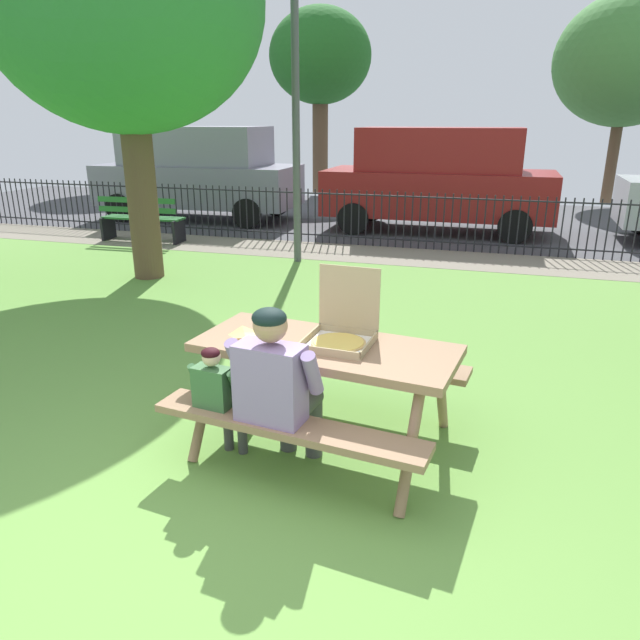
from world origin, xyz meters
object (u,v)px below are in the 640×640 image
at_px(far_tree_left, 138,51).
at_px(child_at_table, 219,394).
at_px(adult_at_table, 278,385).
at_px(parked_car_left, 439,178).
at_px(park_bench_left, 142,220).
at_px(far_tree_center, 627,60).
at_px(lamp_post_walkway, 295,77).
at_px(tree_midground_right, 123,3).
at_px(pizza_slice_on_table, 244,334).
at_px(picnic_table_foreground, 325,367).
at_px(parked_car_far_left, 198,171).
at_px(far_tree_midleft, 320,58).
at_px(pizza_box_open, 342,329).

bearing_deg(far_tree_left, child_at_table, -56.25).
relative_size(adult_at_table, parked_car_left, 0.26).
height_order(park_bench_left, far_tree_center, far_tree_center).
height_order(park_bench_left, far_tree_left, far_tree_left).
relative_size(lamp_post_walkway, tree_midground_right, 0.89).
distance_m(pizza_slice_on_table, park_bench_left, 7.82).
bearing_deg(picnic_table_foreground, park_bench_left, 131.72).
xyz_separation_m(pizza_slice_on_table, parked_car_far_left, (-5.07, 8.87, 0.32)).
height_order(adult_at_table, parked_car_left, parked_car_left).
height_order(adult_at_table, tree_midground_right, tree_midground_right).
bearing_deg(picnic_table_foreground, tree_midground_right, 135.39).
bearing_deg(lamp_post_walkway, parked_car_left, 61.45).
height_order(adult_at_table, far_tree_left, far_tree_left).
distance_m(far_tree_left, far_tree_center, 14.67).
bearing_deg(far_tree_center, adult_at_table, -104.98).
bearing_deg(parked_car_far_left, adult_at_table, -59.49).
bearing_deg(far_tree_midleft, parked_car_left, -53.61).
distance_m(pizza_slice_on_table, child_at_table, 0.53).
xyz_separation_m(tree_midground_right, far_tree_left, (-6.88, 10.92, 0.69)).
height_order(pizza_slice_on_table, lamp_post_walkway, lamp_post_walkway).
xyz_separation_m(parked_car_far_left, parked_car_left, (5.49, -0.00, 0.00)).
bearing_deg(adult_at_table, picnic_table_foreground, 71.05).
height_order(pizza_slice_on_table, park_bench_left, park_bench_left).
distance_m(adult_at_table, child_at_table, 0.45).
bearing_deg(adult_at_table, child_at_table, 176.54).
height_order(pizza_box_open, child_at_table, pizza_box_open).
xyz_separation_m(picnic_table_foreground, pizza_slice_on_table, (-0.61, 0.01, 0.18)).
bearing_deg(pizza_slice_on_table, far_tree_center, 72.95).
bearing_deg(lamp_post_walkway, adult_at_table, -72.11).
height_order(tree_midground_right, far_tree_center, far_tree_center).
bearing_deg(pizza_box_open, pizza_slice_on_table, -174.32).
xyz_separation_m(lamp_post_walkway, far_tree_center, (5.98, 9.31, 0.85)).
relative_size(pizza_slice_on_table, parked_car_left, 0.07).
bearing_deg(tree_midground_right, parked_car_far_left, 109.73).
relative_size(park_bench_left, far_tree_midleft, 0.30).
relative_size(park_bench_left, tree_midground_right, 0.30).
xyz_separation_m(park_bench_left, tree_midground_right, (1.60, -2.32, 3.25)).
distance_m(picnic_table_foreground, adult_at_table, 0.52).
xyz_separation_m(pizza_slice_on_table, far_tree_midleft, (-3.90, 14.72, 3.18)).
bearing_deg(pizza_box_open, picnic_table_foreground, -139.88).
relative_size(pizza_box_open, lamp_post_walkway, 0.11).
bearing_deg(pizza_slice_on_table, park_bench_left, 128.43).
xyz_separation_m(picnic_table_foreground, pizza_box_open, (0.09, 0.08, 0.27)).
relative_size(pizza_slice_on_table, adult_at_table, 0.26).
bearing_deg(parked_car_far_left, tree_midground_right, -70.27).
bearing_deg(far_tree_midleft, far_tree_left, 180.00).
relative_size(lamp_post_walkway, far_tree_left, 0.80).
relative_size(picnic_table_foreground, pizza_box_open, 3.93).
height_order(picnic_table_foreground, pizza_box_open, pizza_box_open).
height_order(adult_at_table, far_tree_center, far_tree_center).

